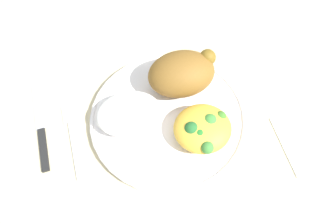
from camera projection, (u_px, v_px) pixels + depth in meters
name	position (u px, v px, depth m)	size (l,w,h in m)	color
ground_plane	(168.00, 119.00, 0.53)	(2.00, 2.00, 0.00)	beige
plate	(168.00, 117.00, 0.53)	(0.27, 0.27, 0.01)	white
roasted_chicken	(182.00, 73.00, 0.52)	(0.12, 0.09, 0.07)	brown
rice_pile	(129.00, 113.00, 0.50)	(0.11, 0.08, 0.04)	white
mac_cheese_with_broccoli	(203.00, 128.00, 0.49)	(0.10, 0.09, 0.04)	gold
fork	(72.00, 136.00, 0.52)	(0.02, 0.14, 0.01)	#B2B2B7
knife	(41.00, 129.00, 0.52)	(0.03, 0.19, 0.01)	black
napkin	(303.00, 142.00, 0.51)	(0.07, 0.11, 0.00)	white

